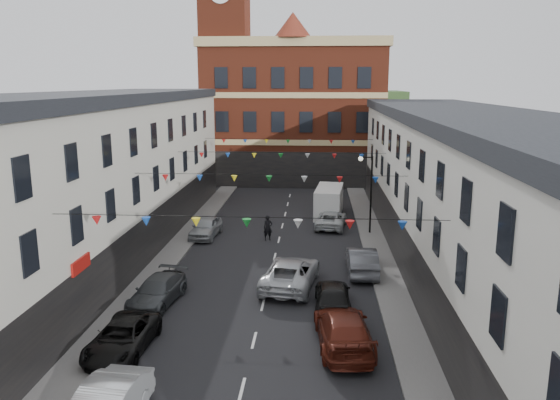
% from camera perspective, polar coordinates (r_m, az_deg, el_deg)
% --- Properties ---
extents(ground, '(160.00, 160.00, 0.00)m').
position_cam_1_polar(ground, '(28.90, -1.80, -10.89)').
color(ground, black).
rests_on(ground, ground).
extents(pavement_left, '(1.80, 64.00, 0.15)m').
position_cam_1_polar(pavement_left, '(32.06, -13.95, -8.73)').
color(pavement_left, '#605E5B').
rests_on(pavement_left, ground).
extents(pavement_right, '(1.80, 64.00, 0.15)m').
position_cam_1_polar(pavement_right, '(30.88, 11.60, -9.44)').
color(pavement_right, '#605E5B').
rests_on(pavement_right, ground).
extents(terrace_left, '(8.40, 56.00, 10.70)m').
position_cam_1_polar(terrace_left, '(31.60, -23.46, 0.27)').
color(terrace_left, silver).
rests_on(terrace_left, ground).
extents(terrace_right, '(8.40, 56.00, 9.70)m').
position_cam_1_polar(terrace_right, '(29.63, 21.65, -1.31)').
color(terrace_right, silver).
rests_on(terrace_right, ground).
extents(civic_building, '(20.60, 13.30, 18.50)m').
position_cam_1_polar(civic_building, '(64.53, 1.51, 9.35)').
color(civic_building, maroon).
rests_on(civic_building, ground).
extents(clock_tower, '(5.60, 5.60, 30.00)m').
position_cam_1_polar(clock_tower, '(62.39, -5.73, 15.45)').
color(clock_tower, maroon).
rests_on(clock_tower, ground).
extents(distant_hill, '(40.00, 14.00, 10.00)m').
position_cam_1_polar(distant_hill, '(88.93, -0.44, 8.11)').
color(distant_hill, '#2A4721').
rests_on(distant_hill, ground).
extents(street_lamp, '(1.10, 0.36, 6.00)m').
position_cam_1_polar(street_lamp, '(41.30, 9.19, 1.68)').
color(street_lamp, black).
rests_on(street_lamp, ground).
extents(car_left_c, '(2.37, 4.85, 1.33)m').
position_cam_1_polar(car_left_c, '(24.96, -16.15, -13.62)').
color(car_left_c, black).
rests_on(car_left_c, ground).
extents(car_left_d, '(2.55, 4.98, 1.38)m').
position_cam_1_polar(car_left_d, '(29.49, -12.69, -9.27)').
color(car_left_d, '#3D4144').
rests_on(car_left_d, ground).
extents(car_left_e, '(2.11, 4.52, 1.50)m').
position_cam_1_polar(car_left_e, '(41.12, -7.75, -2.83)').
color(car_left_e, '#9FA4A8').
rests_on(car_left_e, ground).
extents(car_right_c, '(2.75, 5.75, 1.62)m').
position_cam_1_polar(car_right_c, '(24.54, 6.65, -13.28)').
color(car_right_c, '#581C11').
rests_on(car_right_c, ground).
extents(car_right_d, '(1.80, 4.47, 1.52)m').
position_cam_1_polar(car_right_d, '(28.17, 5.53, -9.90)').
color(car_right_d, black).
rests_on(car_right_d, ground).
extents(car_right_e, '(1.74, 4.84, 1.59)m').
position_cam_1_polar(car_right_e, '(33.51, 8.54, -6.27)').
color(car_right_e, '#53565C').
rests_on(car_right_e, ground).
extents(car_right_f, '(2.81, 5.03, 1.33)m').
position_cam_1_polar(car_right_f, '(43.60, 5.38, -2.02)').
color(car_right_f, silver).
rests_on(car_right_f, ground).
extents(moving_car, '(3.50, 6.21, 1.64)m').
position_cam_1_polar(moving_car, '(31.03, 1.11, -7.61)').
color(moving_car, '#BABDC2').
rests_on(moving_car, ground).
extents(white_van, '(2.68, 5.75, 2.46)m').
position_cam_1_polar(white_van, '(47.43, 5.14, -0.15)').
color(white_van, white).
rests_on(white_van, ground).
extents(pedestrian, '(0.78, 0.64, 1.86)m').
position_cam_1_polar(pedestrian, '(39.85, -1.27, -2.93)').
color(pedestrian, black).
rests_on(pedestrian, ground).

